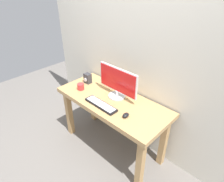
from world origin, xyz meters
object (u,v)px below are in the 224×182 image
at_px(desk, 112,108).
at_px(keyboard_primary, 101,105).
at_px(mouse, 126,115).
at_px(audio_controller, 88,78).
at_px(coffee_mug, 81,87).
at_px(monitor, 118,82).

relative_size(desk, keyboard_primary, 3.31).
bearing_deg(mouse, audio_controller, 162.00).
distance_m(keyboard_primary, audio_controller, 0.58).
xyz_separation_m(keyboard_primary, audio_controller, (-0.52, 0.24, 0.05)).
height_order(desk, audio_controller, audio_controller).
bearing_deg(keyboard_primary, mouse, 7.81).
bearing_deg(coffee_mug, monitor, 25.28).
relative_size(audio_controller, coffee_mug, 1.57).
bearing_deg(coffee_mug, mouse, -1.49).
height_order(desk, coffee_mug, coffee_mug).
distance_m(monitor, mouse, 0.44).
bearing_deg(coffee_mug, desk, 13.82).
xyz_separation_m(keyboard_primary, coffee_mug, (-0.45, 0.07, 0.03)).
bearing_deg(audio_controller, keyboard_primary, -25.05).
xyz_separation_m(monitor, keyboard_primary, (0.00, -0.28, -0.18)).
xyz_separation_m(desk, audio_controller, (-0.53, 0.06, 0.19)).
distance_m(desk, monitor, 0.33).
relative_size(desk, mouse, 16.55).
height_order(mouse, audio_controller, audio_controller).
bearing_deg(monitor, desk, -86.50).
bearing_deg(keyboard_primary, coffee_mug, 171.61).
relative_size(monitor, audio_controller, 4.10).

